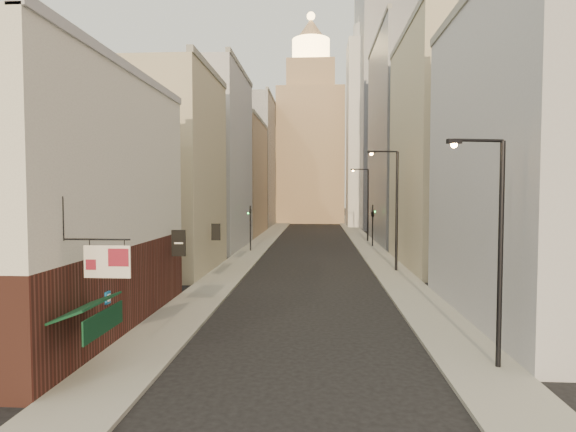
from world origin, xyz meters
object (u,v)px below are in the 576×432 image
at_px(traffic_light_right, 373,215).
at_px(white_tower, 369,127).
at_px(clock_tower, 311,140).
at_px(streetlamp_mid, 394,203).
at_px(streetlamp_near, 495,240).
at_px(streetlamp_far, 366,200).
at_px(traffic_light_left, 250,218).

bearing_deg(traffic_light_right, white_tower, -113.11).
height_order(clock_tower, streetlamp_mid, clock_tower).
bearing_deg(streetlamp_mid, traffic_light_right, 76.92).
relative_size(streetlamp_near, traffic_light_right, 1.67).
height_order(streetlamp_mid, streetlamp_far, streetlamp_mid).
bearing_deg(traffic_light_left, traffic_light_right, -155.49).
relative_size(clock_tower, traffic_light_left, 8.98).
height_order(white_tower, traffic_light_left, white_tower).
relative_size(streetlamp_mid, traffic_light_right, 1.96).
distance_m(white_tower, streetlamp_far, 31.17).
bearing_deg(white_tower, clock_tower, 128.16).
xyz_separation_m(white_tower, streetlamp_near, (-3.09, -73.08, -13.83)).
bearing_deg(clock_tower, traffic_light_left, -96.13).
distance_m(streetlamp_mid, streetlamp_far, 23.50).
relative_size(streetlamp_near, traffic_light_left, 1.67).
distance_m(streetlamp_mid, traffic_light_right, 17.62).
height_order(streetlamp_far, traffic_light_right, streetlamp_far).
relative_size(clock_tower, streetlamp_near, 5.37).
xyz_separation_m(streetlamp_far, traffic_light_right, (0.17, -5.97, -1.62)).
xyz_separation_m(streetlamp_near, traffic_light_right, (0.08, 39.05, -0.99)).
distance_m(white_tower, streetlamp_mid, 53.27).
bearing_deg(traffic_light_left, streetlamp_near, 115.88).
height_order(white_tower, streetlamp_far, white_tower).
relative_size(clock_tower, white_tower, 1.08).
distance_m(clock_tower, traffic_light_right, 50.62).
relative_size(clock_tower, streetlamp_far, 4.74).
relative_size(streetlamp_mid, traffic_light_left, 1.96).
xyz_separation_m(clock_tower, traffic_light_left, (-5.70, -53.15, -13.97)).
xyz_separation_m(white_tower, streetlamp_mid, (-3.33, -51.55, -13.02)).
height_order(streetlamp_near, streetlamp_far, streetlamp_far).
relative_size(clock_tower, streetlamp_mid, 4.59).
bearing_deg(streetlamp_far, traffic_light_right, -105.26).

